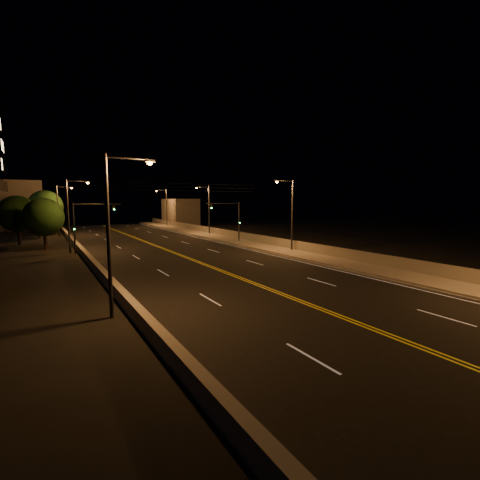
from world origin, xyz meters
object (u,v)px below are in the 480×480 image
traffic_signal_right (232,217)px  streetlight_2 (207,207)px  streetlight_3 (165,205)px  tree_3 (45,207)px  streetlight_4 (114,224)px  streetlight_1 (290,210)px  streetlight_6 (60,207)px  tree_0 (44,217)px  tree_2 (38,213)px  traffic_signal_left (84,221)px  tree_1 (17,214)px  streetlight_5 (71,210)px

traffic_signal_right → streetlight_2: bearing=82.3°
streetlight_2 → streetlight_3: 21.96m
tree_3 → traffic_signal_right: bearing=-50.1°
streetlight_2 → streetlight_4: same height
traffic_signal_right → streetlight_3: bearing=87.4°
streetlight_3 → tree_3: bearing=-163.0°
streetlight_1 → streetlight_6: size_ratio=1.00×
streetlight_2 → tree_0: size_ratio=1.33×
traffic_signal_right → tree_0: tree_0 is taller
tree_2 → streetlight_2: bearing=-22.7°
traffic_signal_left → streetlight_1: bearing=-27.8°
streetlight_2 → tree_0: (-24.03, -5.16, -0.90)m
tree_1 → streetlight_3: bearing=36.7°
streetlight_3 → tree_0: size_ratio=1.33×
streetlight_3 → traffic_signal_left: streetlight_3 is taller
streetlight_2 → streetlight_5: (-21.39, -9.74, 0.00)m
tree_1 → tree_2: size_ratio=1.06×
traffic_signal_left → tree_2: (-4.30, 21.61, 0.24)m
tree_2 → tree_3: size_ratio=0.81×
tree_0 → tree_3: (0.66, 19.96, 0.87)m
streetlight_4 → streetlight_5: size_ratio=1.00×
tree_0 → streetlight_6: bearing=80.7°
streetlight_3 → streetlight_4: size_ratio=1.00×
streetlight_6 → tree_2: 3.37m
traffic_signal_right → tree_3: bearing=129.9°
tree_0 → tree_1: (-2.91, 7.00, 0.21)m
traffic_signal_right → tree_0: (-22.49, 6.19, 0.27)m
tree_0 → streetlight_5: bearing=-60.1°
tree_1 → tree_2: 8.75m
streetlight_6 → tree_0: bearing=-99.3°
traffic_signal_left → streetlight_3: bearing=58.7°
streetlight_1 → tree_3: bearing=122.4°
tree_1 → tree_3: 13.45m
streetlight_2 → tree_2: 26.63m
streetlight_5 → streetlight_3: bearing=56.0°
tree_3 → tree_0: bearing=-91.9°
streetlight_3 → tree_1: (-26.94, -20.11, -0.69)m
streetlight_5 → traffic_signal_left: size_ratio=1.45×
tree_2 → streetlight_5: bearing=-81.0°
streetlight_5 → traffic_signal_right: streetlight_5 is taller
streetlight_1 → tree_3: 43.61m
traffic_signal_left → tree_0: (-3.78, 6.19, 0.27)m
traffic_signal_right → tree_2: size_ratio=0.92×
tree_1 → tree_3: bearing=74.6°
streetlight_1 → streetlight_2: 22.01m
streetlight_4 → streetlight_6: 45.74m
streetlight_5 → streetlight_2: bearing=24.5°
streetlight_3 → streetlight_5: (-21.39, -31.70, 0.00)m
traffic_signal_right → tree_3: (-21.83, 26.15, 1.15)m
streetlight_5 → tree_2: size_ratio=1.34×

